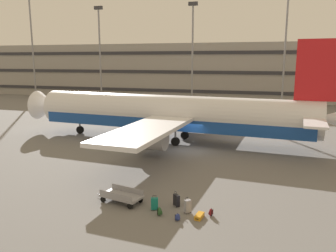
{
  "coord_description": "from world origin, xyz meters",
  "views": [
    {
      "loc": [
        7.48,
        -31.99,
        8.83
      ],
      "look_at": [
        -1.12,
        -3.29,
        3.0
      ],
      "focal_mm": 36.44,
      "sensor_mm": 36.0,
      "label": 1
    }
  ],
  "objects_px": {
    "suitcase_black": "(176,200)",
    "backpack_laid_flat": "(160,212)",
    "backpack_navy": "(178,217)",
    "suitcase_small": "(154,203)",
    "airliner": "(173,114)",
    "suitcase_teal": "(199,216)",
    "backpack_scuffed": "(211,212)",
    "suitcase_upright": "(188,206)",
    "baggage_cart": "(121,196)"
  },
  "relations": [
    {
      "from": "backpack_navy",
      "to": "backpack_laid_flat",
      "type": "bearing_deg",
      "value": 164.52
    },
    {
      "from": "suitcase_small",
      "to": "backpack_scuffed",
      "type": "bearing_deg",
      "value": 2.97
    },
    {
      "from": "suitcase_upright",
      "to": "backpack_navy",
      "type": "bearing_deg",
      "value": -104.87
    },
    {
      "from": "suitcase_small",
      "to": "backpack_navy",
      "type": "distance_m",
      "value": 1.95
    },
    {
      "from": "backpack_scuffed",
      "to": "suitcase_upright",
      "type": "bearing_deg",
      "value": -179.98
    },
    {
      "from": "airliner",
      "to": "suitcase_teal",
      "type": "relative_size",
      "value": 43.23
    },
    {
      "from": "suitcase_teal",
      "to": "backpack_scuffed",
      "type": "bearing_deg",
      "value": 39.2
    },
    {
      "from": "backpack_laid_flat",
      "to": "suitcase_teal",
      "type": "bearing_deg",
      "value": 8.58
    },
    {
      "from": "suitcase_upright",
      "to": "suitcase_teal",
      "type": "height_order",
      "value": "suitcase_upright"
    },
    {
      "from": "suitcase_small",
      "to": "suitcase_upright",
      "type": "height_order",
      "value": "suitcase_upright"
    },
    {
      "from": "backpack_navy",
      "to": "suitcase_black",
      "type": "bearing_deg",
      "value": 107.19
    },
    {
      "from": "suitcase_small",
      "to": "backpack_scuffed",
      "type": "xyz_separation_m",
      "value": [
        3.35,
        0.17,
        -0.2
      ]
    },
    {
      "from": "suitcase_small",
      "to": "backpack_laid_flat",
      "type": "bearing_deg",
      "value": -49.91
    },
    {
      "from": "airliner",
      "to": "backpack_navy",
      "type": "relative_size",
      "value": 80.92
    },
    {
      "from": "airliner",
      "to": "backpack_navy",
      "type": "height_order",
      "value": "airliner"
    },
    {
      "from": "airliner",
      "to": "backpack_laid_flat",
      "type": "relative_size",
      "value": 67.54
    },
    {
      "from": "suitcase_black",
      "to": "backpack_navy",
      "type": "distance_m",
      "value": 1.95
    },
    {
      "from": "backpack_scuffed",
      "to": "baggage_cart",
      "type": "height_order",
      "value": "baggage_cart"
    },
    {
      "from": "suitcase_black",
      "to": "baggage_cart",
      "type": "bearing_deg",
      "value": -172.74
    },
    {
      "from": "suitcase_black",
      "to": "backpack_laid_flat",
      "type": "relative_size",
      "value": 1.77
    },
    {
      "from": "airliner",
      "to": "baggage_cart",
      "type": "relative_size",
      "value": 10.95
    },
    {
      "from": "baggage_cart",
      "to": "suitcase_teal",
      "type": "bearing_deg",
      "value": -8.25
    },
    {
      "from": "suitcase_black",
      "to": "backpack_laid_flat",
      "type": "bearing_deg",
      "value": -111.01
    },
    {
      "from": "backpack_navy",
      "to": "backpack_laid_flat",
      "type": "xyz_separation_m",
      "value": [
        -1.16,
        0.32,
        0.04
      ]
    },
    {
      "from": "backpack_scuffed",
      "to": "suitcase_small",
      "type": "bearing_deg",
      "value": -177.03
    },
    {
      "from": "suitcase_black",
      "to": "suitcase_teal",
      "type": "bearing_deg",
      "value": -35.37
    },
    {
      "from": "suitcase_teal",
      "to": "suitcase_black",
      "type": "height_order",
      "value": "suitcase_black"
    },
    {
      "from": "suitcase_small",
      "to": "backpack_navy",
      "type": "bearing_deg",
      "value": -29.35
    },
    {
      "from": "suitcase_black",
      "to": "suitcase_upright",
      "type": "bearing_deg",
      "value": -39.83
    },
    {
      "from": "airliner",
      "to": "backpack_scuffed",
      "type": "distance_m",
      "value": 18.42
    },
    {
      "from": "airliner",
      "to": "suitcase_black",
      "type": "bearing_deg",
      "value": -73.49
    },
    {
      "from": "airliner",
      "to": "suitcase_upright",
      "type": "bearing_deg",
      "value": -71.45
    },
    {
      "from": "suitcase_black",
      "to": "backpack_laid_flat",
      "type": "xyz_separation_m",
      "value": [
        -0.59,
        -1.53,
        -0.15
      ]
    },
    {
      "from": "airliner",
      "to": "suitcase_small",
      "type": "distance_m",
      "value": 17.56
    },
    {
      "from": "suitcase_upright",
      "to": "baggage_cart",
      "type": "xyz_separation_m",
      "value": [
        -4.34,
        0.28,
        -0.0
      ]
    },
    {
      "from": "suitcase_upright",
      "to": "backpack_scuffed",
      "type": "distance_m",
      "value": 1.38
    },
    {
      "from": "airliner",
      "to": "suitcase_teal",
      "type": "bearing_deg",
      "value": -69.55
    },
    {
      "from": "suitcase_teal",
      "to": "suitcase_black",
      "type": "distance_m",
      "value": 2.07
    },
    {
      "from": "suitcase_teal",
      "to": "suitcase_black",
      "type": "xyz_separation_m",
      "value": [
        -1.67,
        1.19,
        0.27
      ]
    },
    {
      "from": "suitcase_black",
      "to": "baggage_cart",
      "type": "relative_size",
      "value": 0.29
    },
    {
      "from": "backpack_navy",
      "to": "backpack_laid_flat",
      "type": "relative_size",
      "value": 0.83
    },
    {
      "from": "airliner",
      "to": "suitcase_black",
      "type": "height_order",
      "value": "airliner"
    },
    {
      "from": "suitcase_small",
      "to": "airliner",
      "type": "bearing_deg",
      "value": 102.14
    },
    {
      "from": "suitcase_black",
      "to": "backpack_navy",
      "type": "relative_size",
      "value": 2.12
    },
    {
      "from": "suitcase_small",
      "to": "backpack_scuffed",
      "type": "distance_m",
      "value": 3.36
    },
    {
      "from": "baggage_cart",
      "to": "backpack_navy",
      "type": "bearing_deg",
      "value": -19.21
    },
    {
      "from": "backpack_scuffed",
      "to": "airliner",
      "type": "bearing_deg",
      "value": 112.63
    },
    {
      "from": "suitcase_small",
      "to": "suitcase_black",
      "type": "height_order",
      "value": "suitcase_black"
    },
    {
      "from": "suitcase_teal",
      "to": "backpack_navy",
      "type": "bearing_deg",
      "value": -148.96
    },
    {
      "from": "suitcase_small",
      "to": "backpack_laid_flat",
      "type": "relative_size",
      "value": 1.71
    }
  ]
}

